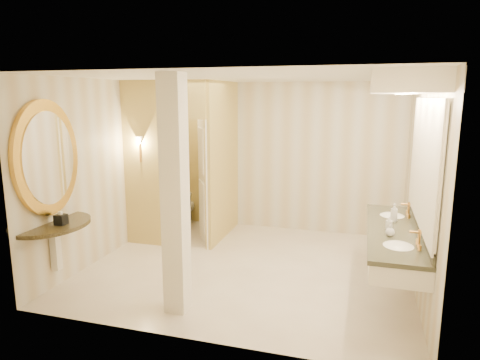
# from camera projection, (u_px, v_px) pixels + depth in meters

# --- Properties ---
(floor) EXTENTS (4.50, 4.50, 0.00)m
(floor) POSITION_uv_depth(u_px,v_px,m) (248.00, 267.00, 6.25)
(floor) COLOR #EFE2CF
(floor) RESTS_ON ground
(ceiling) EXTENTS (4.50, 4.50, 0.00)m
(ceiling) POSITION_uv_depth(u_px,v_px,m) (249.00, 77.00, 5.73)
(ceiling) COLOR white
(ceiling) RESTS_ON wall_back
(wall_back) EXTENTS (4.50, 0.02, 2.70)m
(wall_back) POSITION_uv_depth(u_px,v_px,m) (277.00, 157.00, 7.87)
(wall_back) COLOR beige
(wall_back) RESTS_ON floor
(wall_front) EXTENTS (4.50, 0.02, 2.70)m
(wall_front) POSITION_uv_depth(u_px,v_px,m) (194.00, 213.00, 4.10)
(wall_front) COLOR beige
(wall_front) RESTS_ON floor
(wall_left) EXTENTS (0.02, 4.00, 2.70)m
(wall_left) POSITION_uv_depth(u_px,v_px,m) (108.00, 169.00, 6.61)
(wall_left) COLOR beige
(wall_left) RESTS_ON floor
(wall_right) EXTENTS (0.02, 4.00, 2.70)m
(wall_right) POSITION_uv_depth(u_px,v_px,m) (421.00, 185.00, 5.37)
(wall_right) COLOR beige
(wall_right) RESTS_ON floor
(toilet_closet) EXTENTS (1.50, 1.55, 2.70)m
(toilet_closet) POSITION_uv_depth(u_px,v_px,m) (199.00, 160.00, 7.20)
(toilet_closet) COLOR tan
(toilet_closet) RESTS_ON floor
(wall_sconce) EXTENTS (0.14, 0.14, 0.42)m
(wall_sconce) POSITION_uv_depth(u_px,v_px,m) (140.00, 142.00, 6.85)
(wall_sconce) COLOR #C78B3F
(wall_sconce) RESTS_ON toilet_closet
(vanity) EXTENTS (0.75, 2.48, 2.09)m
(vanity) POSITION_uv_depth(u_px,v_px,m) (402.00, 167.00, 5.01)
(vanity) COLOR white
(vanity) RESTS_ON floor
(console_shelf) EXTENTS (1.11, 1.11, 2.00)m
(console_shelf) POSITION_uv_depth(u_px,v_px,m) (49.00, 186.00, 5.32)
(console_shelf) COLOR black
(console_shelf) RESTS_ON floor
(pillar) EXTENTS (0.25, 0.25, 2.70)m
(pillar) POSITION_uv_depth(u_px,v_px,m) (175.00, 197.00, 4.75)
(pillar) COLOR white
(pillar) RESTS_ON floor
(tissue_box) EXTENTS (0.13, 0.13, 0.13)m
(tissue_box) POSITION_uv_depth(u_px,v_px,m) (61.00, 219.00, 5.33)
(tissue_box) COLOR black
(tissue_box) RESTS_ON console_shelf
(toilet) EXTENTS (0.52, 0.76, 0.71)m
(toilet) POSITION_uv_depth(u_px,v_px,m) (184.00, 207.00, 8.21)
(toilet) COLOR white
(toilet) RESTS_ON floor
(soap_bottle_a) EXTENTS (0.08, 0.09, 0.15)m
(soap_bottle_a) POSITION_uv_depth(u_px,v_px,m) (389.00, 223.00, 5.16)
(soap_bottle_a) COLOR beige
(soap_bottle_a) RESTS_ON vanity
(soap_bottle_b) EXTENTS (0.12, 0.12, 0.13)m
(soap_bottle_b) POSITION_uv_depth(u_px,v_px,m) (390.00, 230.00, 4.89)
(soap_bottle_b) COLOR silver
(soap_bottle_b) RESTS_ON vanity
(soap_bottle_c) EXTENTS (0.12, 0.12, 0.24)m
(soap_bottle_c) POSITION_uv_depth(u_px,v_px,m) (394.00, 213.00, 5.43)
(soap_bottle_c) COLOR #C6B28C
(soap_bottle_c) RESTS_ON vanity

